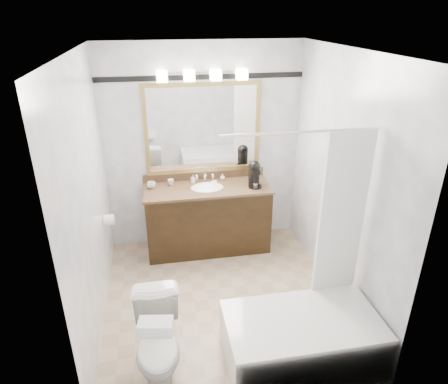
# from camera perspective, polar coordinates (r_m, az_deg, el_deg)

# --- Properties ---
(room) EXTENTS (2.42, 2.62, 2.52)m
(room) POSITION_cam_1_polar(r_m,az_deg,el_deg) (3.73, -0.35, 0.06)
(room) COLOR tan
(room) RESTS_ON ground
(vanity) EXTENTS (1.53, 0.58, 0.97)m
(vanity) POSITION_cam_1_polar(r_m,az_deg,el_deg) (4.99, -2.35, -3.58)
(vanity) COLOR black
(vanity) RESTS_ON ground
(mirror) EXTENTS (1.40, 0.04, 1.10)m
(mirror) POSITION_cam_1_polar(r_m,az_deg,el_deg) (4.84, -3.02, 9.02)
(mirror) COLOR tan
(mirror) RESTS_ON room
(vanity_light_bar) EXTENTS (1.02, 0.14, 0.12)m
(vanity_light_bar) POSITION_cam_1_polar(r_m,az_deg,el_deg) (4.65, -3.10, 16.37)
(vanity_light_bar) COLOR silver
(vanity_light_bar) RESTS_ON room
(accent_stripe) EXTENTS (2.40, 0.01, 0.06)m
(accent_stripe) POSITION_cam_1_polar(r_m,az_deg,el_deg) (4.72, -3.20, 16.08)
(accent_stripe) COLOR black
(accent_stripe) RESTS_ON room
(bathtub) EXTENTS (1.30, 0.75, 1.96)m
(bathtub) POSITION_cam_1_polar(r_m,az_deg,el_deg) (3.69, 11.27, -19.06)
(bathtub) COLOR white
(bathtub) RESTS_ON ground
(tp_roll) EXTENTS (0.11, 0.12, 0.12)m
(tp_roll) POSITION_cam_1_polar(r_m,az_deg,el_deg) (4.56, -16.12, -3.86)
(tp_roll) COLOR white
(tp_roll) RESTS_ON room
(toilet) EXTENTS (0.40, 0.69, 0.70)m
(toilet) POSITION_cam_1_polar(r_m,az_deg,el_deg) (3.48, -9.33, -20.52)
(toilet) COLOR white
(toilet) RESTS_ON ground
(tissue_box) EXTENTS (0.26, 0.17, 0.10)m
(tissue_box) POSITION_cam_1_polar(r_m,az_deg,el_deg) (3.02, -9.73, -18.45)
(tissue_box) COLOR white
(tissue_box) RESTS_ON toilet
(coffee_maker) EXTENTS (0.16, 0.21, 0.32)m
(coffee_maker) POSITION_cam_1_polar(r_m,az_deg,el_deg) (4.80, 4.35, 2.70)
(coffee_maker) COLOR black
(coffee_maker) RESTS_ON vanity
(cup_left) EXTENTS (0.11, 0.11, 0.08)m
(cup_left) POSITION_cam_1_polar(r_m,az_deg,el_deg) (4.85, -10.32, 0.99)
(cup_left) COLOR white
(cup_left) RESTS_ON vanity
(cup_right) EXTENTS (0.09, 0.09, 0.07)m
(cup_right) POSITION_cam_1_polar(r_m,az_deg,el_deg) (4.90, -7.59, 1.40)
(cup_right) COLOR white
(cup_right) RESTS_ON vanity
(soap_bottle_a) EXTENTS (0.06, 0.06, 0.10)m
(soap_bottle_a) POSITION_cam_1_polar(r_m,az_deg,el_deg) (4.93, -4.46, 1.88)
(soap_bottle_a) COLOR white
(soap_bottle_a) RESTS_ON vanity
(soap_bottle_b) EXTENTS (0.08, 0.08, 0.08)m
(soap_bottle_b) POSITION_cam_1_polar(r_m,az_deg,el_deg) (5.00, -0.22, 2.18)
(soap_bottle_b) COLOR white
(soap_bottle_b) RESTS_ON vanity
(soap_bar) EXTENTS (0.08, 0.07, 0.02)m
(soap_bar) POSITION_cam_1_polar(r_m,az_deg,el_deg) (4.93, -1.45, 1.46)
(soap_bar) COLOR beige
(soap_bar) RESTS_ON vanity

